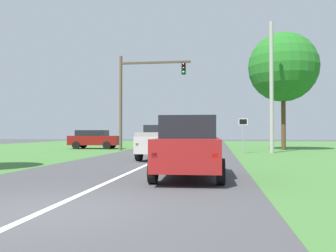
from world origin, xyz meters
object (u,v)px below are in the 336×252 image
traffic_light (138,89)px  crossing_suv_far (94,139)px  pickup_truck_lead (165,142)px  oak_tree_right (283,67)px  keep_moving_sign (243,130)px  red_suv_near (189,146)px  utility_pole_right (272,87)px

traffic_light → crossing_suv_far: bearing=150.1°
pickup_truck_lead → traffic_light: 10.52m
traffic_light → oak_tree_right: (11.80, 2.56, 1.95)m
pickup_truck_lead → keep_moving_sign: 7.73m
pickup_truck_lead → red_suv_near: bearing=-76.1°
utility_pole_right → crossing_suv_far: bearing=162.7°
pickup_truck_lead → crossing_suv_far: 14.27m
traffic_light → utility_pole_right: bearing=-10.9°
pickup_truck_lead → crossing_suv_far: bearing=124.9°
pickup_truck_lead → keep_moving_sign: (4.57, 6.20, 0.68)m
keep_moving_sign → pickup_truck_lead: bearing=-126.4°
pickup_truck_lead → traffic_light: bearing=111.4°
red_suv_near → keep_moving_sign: keep_moving_sign is taller
pickup_truck_lead → traffic_light: (-3.55, 9.06, 3.99)m
pickup_truck_lead → oak_tree_right: size_ratio=0.53×
pickup_truck_lead → oak_tree_right: bearing=54.6°
traffic_light → oak_tree_right: 12.23m
traffic_light → oak_tree_right: oak_tree_right is taller
pickup_truck_lead → utility_pole_right: size_ratio=0.55×
red_suv_near → traffic_light: traffic_light is taller
traffic_light → crossing_suv_far: 6.68m
pickup_truck_lead → keep_moving_sign: bearing=53.6°
crossing_suv_far → utility_pole_right: utility_pole_right is taller
red_suv_near → crossing_suv_far: 21.90m
red_suv_near → pickup_truck_lead: (-1.92, 7.73, -0.05)m
pickup_truck_lead → utility_pole_right: bearing=47.0°
crossing_suv_far → keep_moving_sign: bearing=-23.4°
keep_moving_sign → crossing_suv_far: 13.89m
traffic_light → utility_pole_right: size_ratio=0.82×
red_suv_near → pickup_truck_lead: red_suv_near is taller
oak_tree_right → crossing_suv_far: 17.47m
pickup_truck_lead → crossing_suv_far: (-8.16, 11.71, -0.06)m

